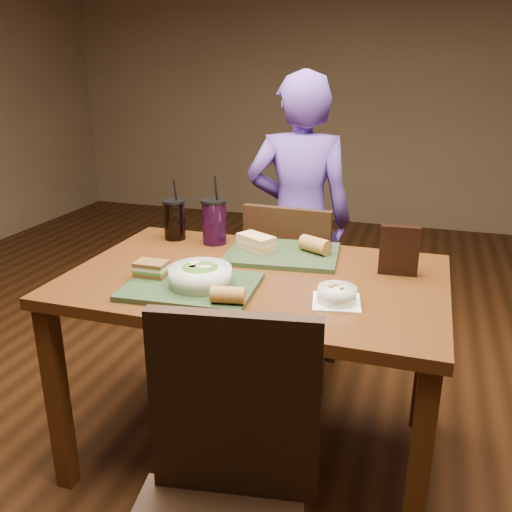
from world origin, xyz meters
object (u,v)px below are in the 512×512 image
at_px(sandwich_near, 151,269).
at_px(chip_bag, 399,250).
at_px(baguette_near, 228,295).
at_px(soup_bowl, 337,294).
at_px(diner, 299,221).
at_px(baguette_far, 315,245).
at_px(tray_far, 283,254).
at_px(cup_berry, 214,221).
at_px(dining_table, 256,298).
at_px(chair_near, 220,496).
at_px(cup_cola, 174,219).
at_px(tray_near, 192,286).
at_px(chair_far, 291,287).
at_px(salad_bowl, 200,275).
at_px(sandwich_far, 256,242).

relative_size(sandwich_near, chip_bag, 0.61).
bearing_deg(baguette_near, soup_bowl, 25.10).
bearing_deg(diner, baguette_far, 98.26).
height_order(tray_far, sandwich_near, sandwich_near).
bearing_deg(tray_far, cup_berry, 167.11).
xyz_separation_m(tray_far, baguette_far, (0.12, 0.03, 0.04)).
distance_m(soup_bowl, baguette_far, 0.43).
height_order(dining_table, chair_near, chair_near).
bearing_deg(cup_cola, tray_near, -58.83).
distance_m(chair_far, cup_cola, 0.61).
xyz_separation_m(salad_bowl, cup_berry, (-0.14, 0.48, 0.04)).
bearing_deg(baguette_far, chair_far, 119.47).
distance_m(dining_table, chair_far, 0.56).
height_order(baguette_near, cup_berry, cup_berry).
bearing_deg(chair_near, soup_bowl, 76.97).
height_order(baguette_near, baguette_far, baguette_far).
relative_size(chair_far, diner, 0.62).
bearing_deg(baguette_near, dining_table, 91.01).
distance_m(tray_near, soup_bowl, 0.47).
bearing_deg(diner, sandwich_far, 77.62).
xyz_separation_m(tray_near, baguette_far, (0.32, 0.44, 0.04)).
height_order(baguette_near, chip_bag, chip_bag).
xyz_separation_m(chair_near, sandwich_near, (-0.49, 0.62, 0.28)).
bearing_deg(baguette_near, sandwich_far, 98.32).
distance_m(tray_near, baguette_far, 0.54).
xyz_separation_m(chair_near, chip_bag, (0.31, 0.94, 0.32)).
distance_m(soup_bowl, chip_bag, 0.35).
relative_size(baguette_far, chip_bag, 0.68).
relative_size(chair_near, diner, 0.65).
bearing_deg(sandwich_far, dining_table, -72.22).
xyz_separation_m(chair_near, sandwich_far, (-0.23, 0.99, 0.28)).
bearing_deg(baguette_near, cup_cola, 127.98).
xyz_separation_m(tray_near, cup_berry, (-0.11, 0.48, 0.08)).
bearing_deg(chip_bag, chair_near, -111.98).
relative_size(salad_bowl, soup_bowl, 1.22).
xyz_separation_m(chair_near, salad_bowl, (-0.30, 0.60, 0.29)).
relative_size(tray_near, sandwich_far, 2.53).
xyz_separation_m(chair_far, baguette_far, (0.16, -0.28, 0.31)).
relative_size(sandwich_far, chip_bag, 0.94).
relative_size(baguette_near, baguette_far, 0.86).
height_order(baguette_far, chip_bag, chip_bag).
distance_m(sandwich_near, cup_berry, 0.46).
relative_size(diner, salad_bowl, 6.98).
xyz_separation_m(chair_near, cup_berry, (-0.44, 1.07, 0.33)).
distance_m(diner, tray_far, 0.64).
xyz_separation_m(dining_table, cup_berry, (-0.27, 0.29, 0.18)).
xyz_separation_m(chair_far, tray_far, (0.04, -0.31, 0.27)).
distance_m(chair_far, diner, 0.39).
bearing_deg(sandwich_near, chair_near, -51.79).
relative_size(chair_near, baguette_near, 9.00).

